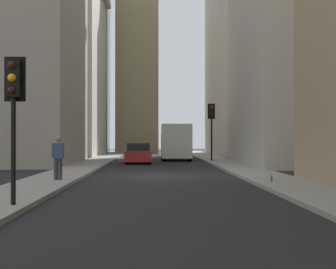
# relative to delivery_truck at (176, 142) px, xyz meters

# --- Properties ---
(ground_plane) EXTENTS (135.00, 135.00, 0.00)m
(ground_plane) POSITION_rel_delivery_truck_xyz_m (-18.21, 1.40, -1.46)
(ground_plane) COLOR black
(sidewalk_right) EXTENTS (90.00, 2.20, 0.14)m
(sidewalk_right) POSITION_rel_delivery_truck_xyz_m (-18.21, 5.90, -1.39)
(sidewalk_right) COLOR gray
(sidewalk_right) RESTS_ON ground_plane
(sidewalk_left) EXTENTS (90.00, 2.20, 0.14)m
(sidewalk_left) POSITION_rel_delivery_truck_xyz_m (-18.21, -3.10, -1.39)
(sidewalk_left) COLOR gray
(sidewalk_left) RESTS_ON ground_plane
(building_left_midfar) EXTENTS (14.76, 10.50, 19.78)m
(building_left_midfar) POSITION_rel_delivery_truck_xyz_m (-7.22, -9.19, 8.44)
(building_left_midfar) COLOR #B7B2A5
(building_left_midfar) RESTS_ON ground_plane
(building_left_far) EXTENTS (12.97, 10.50, 28.37)m
(building_left_far) POSITION_rel_delivery_truck_xyz_m (13.22, -9.19, 12.73)
(building_left_far) COLOR beige
(building_left_far) RESTS_ON ground_plane
(building_right_far) EXTENTS (14.40, 10.50, 20.26)m
(building_right_far) POSITION_rel_delivery_truck_xyz_m (10.05, 11.99, 8.68)
(building_right_far) COLOR beige
(building_right_far) RESTS_ON ground_plane
(church_spire) EXTENTS (5.39, 5.39, 29.71)m
(church_spire) POSITION_rel_delivery_truck_xyz_m (20.67, 3.66, 14.05)
(church_spire) COLOR #9E8966
(church_spire) RESTS_ON ground_plane
(delivery_truck) EXTENTS (6.46, 2.25, 2.84)m
(delivery_truck) POSITION_rel_delivery_truck_xyz_m (0.00, 0.00, 0.00)
(delivery_truck) COLOR silver
(delivery_truck) RESTS_ON ground_plane
(sedan_red) EXTENTS (4.30, 1.78, 1.42)m
(sedan_red) POSITION_rel_delivery_truck_xyz_m (-5.51, 2.80, -0.80)
(sedan_red) COLOR maroon
(sedan_red) RESTS_ON ground_plane
(traffic_light_foreground) EXTENTS (0.43, 0.52, 3.61)m
(traffic_light_foreground) POSITION_rel_delivery_truck_xyz_m (-30.50, 5.17, 1.33)
(traffic_light_foreground) COLOR black
(traffic_light_foreground) RESTS_ON sidewalk_right
(traffic_light_midblock) EXTENTS (0.43, 0.52, 4.12)m
(traffic_light_midblock) POSITION_rel_delivery_truck_xyz_m (-4.45, -2.41, 1.71)
(traffic_light_midblock) COLOR black
(traffic_light_midblock) RESTS_ON sidewalk_left
(pedestrian) EXTENTS (0.26, 0.44, 1.69)m
(pedestrian) POSITION_rel_delivery_truck_xyz_m (-22.47, 5.48, -0.40)
(pedestrian) COLOR #33333D
(pedestrian) RESTS_ON sidewalk_right
(discarded_bottle) EXTENTS (0.07, 0.07, 0.27)m
(discarded_bottle) POSITION_rel_delivery_truck_xyz_m (-23.72, -2.59, -1.21)
(discarded_bottle) COLOR #236033
(discarded_bottle) RESTS_ON sidewalk_left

